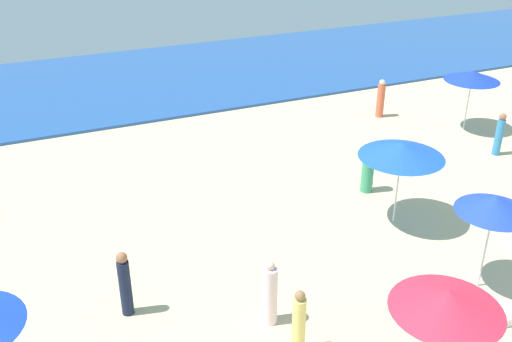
{
  "coord_description": "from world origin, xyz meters",
  "views": [
    {
      "loc": [
        -8.29,
        -3.57,
        9.26
      ],
      "look_at": [
        -2.08,
        10.69,
        1.36
      ],
      "focal_mm": 41.3,
      "sensor_mm": 36.0,
      "label": 1
    }
  ],
  "objects_px": {
    "umbrella_0": "(495,204)",
    "beachgoer_6": "(499,135)",
    "umbrella_1": "(448,300)",
    "beachgoer_4": "(270,294)",
    "beachgoer_0": "(368,170)",
    "beachgoer_3": "(125,284)",
    "umbrella_3": "(472,76)",
    "beachgoer_7": "(299,323)",
    "beachgoer_1": "(381,99)",
    "umbrella_5": "(402,150)",
    "lounge_chair_0_0": "(483,314)"
  },
  "relations": [
    {
      "from": "beachgoer_3",
      "to": "beachgoer_4",
      "type": "bearing_deg",
      "value": -1.13
    },
    {
      "from": "beachgoer_1",
      "to": "beachgoer_6",
      "type": "height_order",
      "value": "beachgoer_1"
    },
    {
      "from": "umbrella_1",
      "to": "beachgoer_4",
      "type": "distance_m",
      "value": 4.0
    },
    {
      "from": "umbrella_1",
      "to": "beachgoer_6",
      "type": "xyz_separation_m",
      "value": [
        9.17,
        7.91,
        -1.35
      ]
    },
    {
      "from": "umbrella_0",
      "to": "umbrella_1",
      "type": "bearing_deg",
      "value": -145.63
    },
    {
      "from": "umbrella_0",
      "to": "beachgoer_6",
      "type": "distance_m",
      "value": 8.52
    },
    {
      "from": "beachgoer_3",
      "to": "beachgoer_6",
      "type": "relative_size",
      "value": 1.05
    },
    {
      "from": "umbrella_3",
      "to": "beachgoer_7",
      "type": "height_order",
      "value": "umbrella_3"
    },
    {
      "from": "beachgoer_0",
      "to": "beachgoer_7",
      "type": "bearing_deg",
      "value": 18.1
    },
    {
      "from": "umbrella_1",
      "to": "umbrella_3",
      "type": "height_order",
      "value": "umbrella_3"
    },
    {
      "from": "beachgoer_4",
      "to": "beachgoer_7",
      "type": "bearing_deg",
      "value": -10.83
    },
    {
      "from": "beachgoer_0",
      "to": "umbrella_3",
      "type": "bearing_deg",
      "value": 175.57
    },
    {
      "from": "umbrella_5",
      "to": "beachgoer_6",
      "type": "xyz_separation_m",
      "value": [
        6.22,
        2.4,
        -1.57
      ]
    },
    {
      "from": "lounge_chair_0_0",
      "to": "beachgoer_6",
      "type": "height_order",
      "value": "beachgoer_6"
    },
    {
      "from": "umbrella_1",
      "to": "beachgoer_1",
      "type": "distance_m",
      "value": 14.86
    },
    {
      "from": "beachgoer_0",
      "to": "beachgoer_6",
      "type": "height_order",
      "value": "beachgoer_0"
    },
    {
      "from": "umbrella_5",
      "to": "lounge_chair_0_0",
      "type": "bearing_deg",
      "value": -99.12
    },
    {
      "from": "beachgoer_4",
      "to": "beachgoer_6",
      "type": "height_order",
      "value": "beachgoer_4"
    },
    {
      "from": "umbrella_1",
      "to": "beachgoer_3",
      "type": "distance_m",
      "value": 7.05
    },
    {
      "from": "beachgoer_7",
      "to": "beachgoer_3",
      "type": "bearing_deg",
      "value": -31.1
    },
    {
      "from": "umbrella_3",
      "to": "beachgoer_3",
      "type": "xyz_separation_m",
      "value": [
        -14.88,
        -5.63,
        -1.4
      ]
    },
    {
      "from": "umbrella_5",
      "to": "beachgoer_0",
      "type": "height_order",
      "value": "umbrella_5"
    },
    {
      "from": "umbrella_5",
      "to": "beachgoer_0",
      "type": "bearing_deg",
      "value": 81.03
    },
    {
      "from": "beachgoer_3",
      "to": "beachgoer_4",
      "type": "distance_m",
      "value": 3.34
    },
    {
      "from": "umbrella_0",
      "to": "umbrella_5",
      "type": "xyz_separation_m",
      "value": [
        -0.17,
        3.38,
        0.0
      ]
    },
    {
      "from": "beachgoer_0",
      "to": "beachgoer_1",
      "type": "height_order",
      "value": "beachgoer_0"
    },
    {
      "from": "lounge_chair_0_0",
      "to": "umbrella_3",
      "type": "height_order",
      "value": "umbrella_3"
    },
    {
      "from": "lounge_chair_0_0",
      "to": "umbrella_1",
      "type": "relative_size",
      "value": 0.68
    },
    {
      "from": "lounge_chair_0_0",
      "to": "beachgoer_6",
      "type": "distance_m",
      "value": 9.79
    },
    {
      "from": "umbrella_0",
      "to": "umbrella_1",
      "type": "xyz_separation_m",
      "value": [
        -3.11,
        -2.13,
        -0.22
      ]
    },
    {
      "from": "umbrella_1",
      "to": "beachgoer_0",
      "type": "relative_size",
      "value": 1.42
    },
    {
      "from": "umbrella_0",
      "to": "beachgoer_0",
      "type": "relative_size",
      "value": 1.55
    },
    {
      "from": "umbrella_3",
      "to": "beachgoer_6",
      "type": "height_order",
      "value": "umbrella_3"
    },
    {
      "from": "umbrella_3",
      "to": "beachgoer_6",
      "type": "distance_m",
      "value": 2.81
    },
    {
      "from": "umbrella_0",
      "to": "lounge_chair_0_0",
      "type": "distance_m",
      "value": 2.55
    },
    {
      "from": "umbrella_1",
      "to": "umbrella_5",
      "type": "distance_m",
      "value": 6.24
    },
    {
      "from": "beachgoer_1",
      "to": "beachgoer_7",
      "type": "height_order",
      "value": "beachgoer_1"
    },
    {
      "from": "umbrella_1",
      "to": "beachgoer_3",
      "type": "relative_size",
      "value": 1.39
    },
    {
      "from": "lounge_chair_0_0",
      "to": "beachgoer_0",
      "type": "distance_m",
      "value": 6.51
    },
    {
      "from": "umbrella_1",
      "to": "umbrella_3",
      "type": "distance_m",
      "value": 14.11
    },
    {
      "from": "beachgoer_4",
      "to": "beachgoer_0",
      "type": "bearing_deg",
      "value": 109.03
    },
    {
      "from": "lounge_chair_0_0",
      "to": "beachgoer_3",
      "type": "distance_m",
      "value": 8.25
    },
    {
      "from": "umbrella_1",
      "to": "beachgoer_0",
      "type": "height_order",
      "value": "umbrella_1"
    },
    {
      "from": "lounge_chair_0_0",
      "to": "umbrella_3",
      "type": "bearing_deg",
      "value": -28.64
    },
    {
      "from": "umbrella_0",
      "to": "beachgoer_7",
      "type": "xyz_separation_m",
      "value": [
        -5.19,
        -0.21,
        -1.59
      ]
    },
    {
      "from": "beachgoer_1",
      "to": "beachgoer_4",
      "type": "relative_size",
      "value": 0.97
    },
    {
      "from": "beachgoer_7",
      "to": "beachgoer_1",
      "type": "bearing_deg",
      "value": -121.13
    },
    {
      "from": "umbrella_0",
      "to": "beachgoer_1",
      "type": "distance_m",
      "value": 11.62
    },
    {
      "from": "lounge_chair_0_0",
      "to": "beachgoer_0",
      "type": "height_order",
      "value": "beachgoer_0"
    },
    {
      "from": "umbrella_3",
      "to": "beachgoer_0",
      "type": "bearing_deg",
      "value": -156.51
    }
  ]
}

